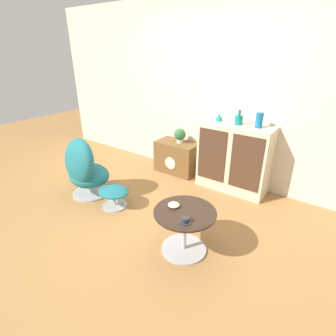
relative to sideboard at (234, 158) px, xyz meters
The scene contains 13 objects.
ground_plane 1.56m from the sideboard, 111.46° to the right, with size 12.00×12.00×0.00m, color #A87542.
wall_back 1.01m from the sideboard, 155.96° to the left, with size 6.40×0.06×2.60m.
sideboard is the anchor object (origin of this frame).
tv_console 1.01m from the sideboard, behind, with size 0.69×0.40×0.52m.
egg_chair 2.09m from the sideboard, 138.61° to the right, with size 0.70×0.65×0.86m.
ottoman 1.74m from the sideboard, 127.09° to the right, with size 0.42×0.36×0.27m.
coffee_table 1.54m from the sideboard, 84.38° to the right, with size 0.61×0.61×0.47m.
vase_leftmost 0.59m from the sideboard, behind, with size 0.09×0.09×0.10m.
vase_inner_left 0.55m from the sideboard, 42.20° to the left, with size 0.11×0.11×0.20m.
vase_inner_right 0.64m from the sideboard, ahead, with size 0.09×0.09×0.20m.
potted_plant 0.95m from the sideboard, behind, with size 0.18×0.18×0.23m.
teacup 1.68m from the sideboard, 81.79° to the right, with size 0.12×0.12×0.05m.
bowl 1.51m from the sideboard, 89.55° to the right, with size 0.12×0.12×0.04m.
Camera 1 is at (1.81, -1.95, 1.90)m, focal length 28.00 mm.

